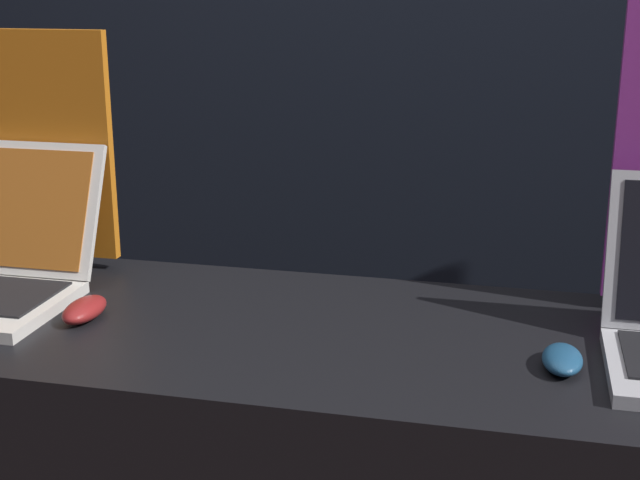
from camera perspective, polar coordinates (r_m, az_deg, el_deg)
wall_back at (r=2.53m, az=6.22°, el=13.71°), size 8.00×0.05×2.80m
mouse_front at (r=1.52m, az=-14.83°, el=-4.32°), size 0.06×0.11×0.03m
promo_stand_front at (r=1.80m, az=-18.40°, el=5.16°), size 0.36×0.07×0.45m
mouse_back at (r=1.34m, az=15.25°, el=-7.38°), size 0.06×0.10×0.03m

